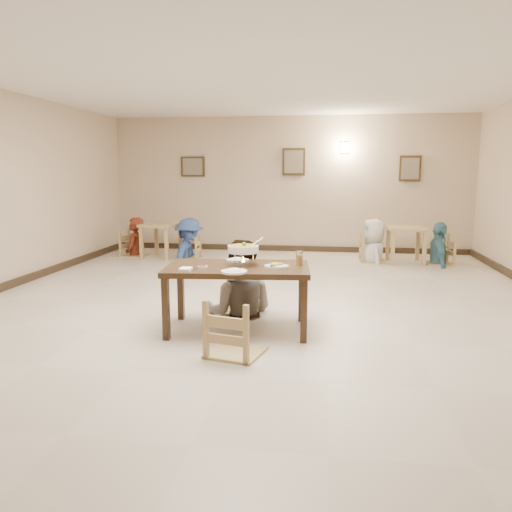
# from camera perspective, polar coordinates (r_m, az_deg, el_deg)

# --- Properties ---
(floor) EXTENTS (10.00, 10.00, 0.00)m
(floor) POSITION_cam_1_polar(r_m,az_deg,el_deg) (6.56, 0.36, -6.11)
(floor) COLOR beige
(floor) RESTS_ON ground
(ceiling) EXTENTS (10.00, 10.00, 0.00)m
(ceiling) POSITION_cam_1_polar(r_m,az_deg,el_deg) (6.43, 0.39, 20.58)
(ceiling) COLOR white
(ceiling) RESTS_ON wall_back
(wall_back) EXTENTS (10.00, 0.00, 10.00)m
(wall_back) POSITION_cam_1_polar(r_m,az_deg,el_deg) (11.29, 3.81, 8.15)
(wall_back) COLOR #CBB195
(wall_back) RESTS_ON floor
(wall_front) EXTENTS (10.00, 0.00, 10.00)m
(wall_front) POSITION_cam_1_polar(r_m,az_deg,el_deg) (1.54, -25.44, -1.37)
(wall_front) COLOR #CBB195
(wall_front) RESTS_ON floor
(baseboard_back) EXTENTS (8.00, 0.06, 0.12)m
(baseboard_back) POSITION_cam_1_polar(r_m,az_deg,el_deg) (11.39, 3.72, 0.88)
(baseboard_back) COLOR #2F2216
(baseboard_back) RESTS_ON floor
(picture_a) EXTENTS (0.55, 0.04, 0.45)m
(picture_a) POSITION_cam_1_polar(r_m,az_deg,el_deg) (11.62, -7.24, 10.11)
(picture_a) COLOR #392A14
(picture_a) RESTS_ON wall_back
(picture_b) EXTENTS (0.50, 0.04, 0.60)m
(picture_b) POSITION_cam_1_polar(r_m,az_deg,el_deg) (11.24, 4.34, 10.69)
(picture_b) COLOR #392A14
(picture_b) RESTS_ON wall_back
(picture_c) EXTENTS (0.45, 0.04, 0.55)m
(picture_c) POSITION_cam_1_polar(r_m,az_deg,el_deg) (11.35, 17.20, 9.53)
(picture_c) COLOR #392A14
(picture_c) RESTS_ON wall_back
(wall_sconce) EXTENTS (0.16, 0.05, 0.22)m
(wall_sconce) POSITION_cam_1_polar(r_m,az_deg,el_deg) (11.23, 10.09, 12.10)
(wall_sconce) COLOR #FFD88C
(wall_sconce) RESTS_ON wall_back
(main_table) EXTENTS (1.64, 1.01, 0.74)m
(main_table) POSITION_cam_1_polar(r_m,az_deg,el_deg) (5.56, -2.11, -1.96)
(main_table) COLOR #392312
(main_table) RESTS_ON floor
(chair_far) EXTENTS (0.45, 0.45, 0.96)m
(chair_far) POSITION_cam_1_polar(r_m,az_deg,el_deg) (6.36, -1.68, -2.18)
(chair_far) COLOR tan
(chair_far) RESTS_ON floor
(chair_near) EXTENTS (0.50, 0.50, 1.07)m
(chair_near) POSITION_cam_1_polar(r_m,az_deg,el_deg) (4.85, -2.37, -5.18)
(chair_near) COLOR tan
(chair_near) RESTS_ON floor
(main_diner) EXTENTS (0.93, 0.73, 1.89)m
(main_diner) POSITION_cam_1_polar(r_m,az_deg,el_deg) (6.19, -1.89, 1.88)
(main_diner) COLOR gray
(main_diner) RESTS_ON floor
(curry_warmer) EXTENTS (0.39, 0.35, 0.31)m
(curry_warmer) POSITION_cam_1_polar(r_m,az_deg,el_deg) (5.56, -1.48, 0.78)
(curry_warmer) COLOR silver
(curry_warmer) RESTS_ON main_table
(rice_plate_far) EXTENTS (0.27, 0.27, 0.06)m
(rice_plate_far) POSITION_cam_1_polar(r_m,az_deg,el_deg) (5.86, -2.11, -0.43)
(rice_plate_far) COLOR white
(rice_plate_far) RESTS_ON main_table
(rice_plate_near) EXTENTS (0.27, 0.27, 0.06)m
(rice_plate_near) POSITION_cam_1_polar(r_m,az_deg,el_deg) (5.18, -2.52, -1.76)
(rice_plate_near) COLOR white
(rice_plate_near) RESTS_ON main_table
(fried_plate) EXTENTS (0.27, 0.27, 0.06)m
(fried_plate) POSITION_cam_1_polar(r_m,az_deg,el_deg) (5.46, 2.34, -1.12)
(fried_plate) COLOR white
(fried_plate) RESTS_ON main_table
(chili_dish) EXTENTS (0.11, 0.11, 0.02)m
(chili_dish) POSITION_cam_1_polar(r_m,az_deg,el_deg) (5.49, -6.12, -1.19)
(chili_dish) COLOR white
(chili_dish) RESTS_ON main_table
(napkin_cutlery) EXTENTS (0.15, 0.24, 0.03)m
(napkin_cutlery) POSITION_cam_1_polar(r_m,az_deg,el_deg) (5.34, -8.00, -1.50)
(napkin_cutlery) COLOR white
(napkin_cutlery) RESTS_ON main_table
(drink_glass) EXTENTS (0.08, 0.08, 0.16)m
(drink_glass) POSITION_cam_1_polar(r_m,az_deg,el_deg) (5.60, 4.96, -0.30)
(drink_glass) COLOR white
(drink_glass) RESTS_ON main_table
(bg_table_left) EXTENTS (0.84, 0.84, 0.71)m
(bg_table_left) POSITION_cam_1_polar(r_m,az_deg,el_deg) (10.63, -10.80, 2.93)
(bg_table_left) COLOR tan
(bg_table_left) RESTS_ON floor
(bg_table_right) EXTENTS (0.74, 0.74, 0.71)m
(bg_table_right) POSITION_cam_1_polar(r_m,az_deg,el_deg) (10.23, 16.78, 2.44)
(bg_table_right) COLOR tan
(bg_table_right) RESTS_ON floor
(bg_chair_ll) EXTENTS (0.50, 0.50, 1.07)m
(bg_chair_ll) POSITION_cam_1_polar(r_m,az_deg,el_deg) (10.91, -13.75, 2.74)
(bg_chair_ll) COLOR tan
(bg_chair_ll) RESTS_ON floor
(bg_chair_lr) EXTENTS (0.41, 0.41, 0.88)m
(bg_chair_lr) POSITION_cam_1_polar(r_m,az_deg,el_deg) (10.41, -7.65, 2.11)
(bg_chair_lr) COLOR tan
(bg_chair_lr) RESTS_ON floor
(bg_chair_rl) EXTENTS (0.50, 0.50, 1.06)m
(bg_chair_rl) POSITION_cam_1_polar(r_m,az_deg,el_deg) (10.23, 13.29, 2.30)
(bg_chair_rl) COLOR tan
(bg_chair_rl) RESTS_ON floor
(bg_chair_rr) EXTENTS (0.51, 0.51, 1.09)m
(bg_chair_rr) POSITION_cam_1_polar(r_m,az_deg,el_deg) (10.27, 20.24, 2.09)
(bg_chair_rr) COLOR tan
(bg_chair_rr) RESTS_ON floor
(bg_diner_a) EXTENTS (0.45, 0.64, 1.65)m
(bg_diner_a) POSITION_cam_1_polar(r_m,az_deg,el_deg) (10.88, -13.82, 4.29)
(bg_diner_a) COLOR #5E2115
(bg_diner_a) RESTS_ON floor
(bg_diner_b) EXTENTS (0.71, 1.14, 1.69)m
(bg_diner_b) POSITION_cam_1_polar(r_m,az_deg,el_deg) (10.36, -7.70, 4.34)
(bg_diner_b) COLOR #385596
(bg_diner_b) RESTS_ON floor
(bg_diner_c) EXTENTS (0.70, 0.93, 1.71)m
(bg_diner_c) POSITION_cam_1_polar(r_m,az_deg,el_deg) (10.19, 13.36, 4.14)
(bg_diner_c) COLOR silver
(bg_diner_c) RESTS_ON floor
(bg_diner_d) EXTENTS (0.41, 0.97, 1.66)m
(bg_diner_d) POSITION_cam_1_polar(r_m,az_deg,el_deg) (10.24, 20.34, 3.67)
(bg_diner_d) COLOR teal
(bg_diner_d) RESTS_ON floor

